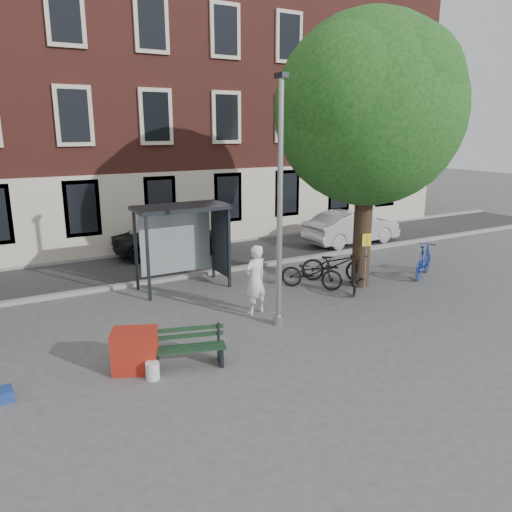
{
  "coord_description": "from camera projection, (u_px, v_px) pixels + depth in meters",
  "views": [
    {
      "loc": [
        -6.39,
        -10.13,
        4.91
      ],
      "look_at": [
        0.29,
        1.68,
        1.4
      ],
      "focal_mm": 35.0,
      "sensor_mm": 36.0,
      "label": 1
    }
  ],
  "objects": [
    {
      "name": "ground",
      "position": [
        278.0,
        324.0,
        12.81
      ],
      "size": [
        90.0,
        90.0,
        0.0
      ],
      "primitive_type": "plane",
      "color": "#4C4C4F",
      "rests_on": "ground"
    },
    {
      "name": "road",
      "position": [
        180.0,
        262.0,
        18.71
      ],
      "size": [
        40.0,
        4.0,
        0.01
      ],
      "primitive_type": "cube",
      "color": "#28282B",
      "rests_on": "ground"
    },
    {
      "name": "curb_near",
      "position": [
        201.0,
        274.0,
        17.01
      ],
      "size": [
        40.0,
        0.25,
        0.12
      ],
      "primitive_type": "cube",
      "color": "gray",
      "rests_on": "ground"
    },
    {
      "name": "curb_far",
      "position": [
        162.0,
        250.0,
        20.38
      ],
      "size": [
        40.0,
        0.25,
        0.12
      ],
      "primitive_type": "cube",
      "color": "gray",
      "rests_on": "ground"
    },
    {
      "name": "building_row",
      "position": [
        124.0,
        78.0,
        22.02
      ],
      "size": [
        30.0,
        8.0,
        14.0
      ],
      "primitive_type": "cube",
      "color": "brown",
      "rests_on": "ground"
    },
    {
      "name": "lamppost",
      "position": [
        280.0,
        217.0,
        12.12
      ],
      "size": [
        0.28,
        0.35,
        6.11
      ],
      "color": "#9EA0A3",
      "rests_on": "ground"
    },
    {
      "name": "tree_right",
      "position": [
        372.0,
        102.0,
        14.49
      ],
      "size": [
        5.76,
        5.6,
        8.2
      ],
      "color": "black",
      "rests_on": "ground"
    },
    {
      "name": "bus_shelter",
      "position": [
        193.0,
        226.0,
        15.5
      ],
      "size": [
        2.85,
        1.45,
        2.62
      ],
      "color": "#1E2328",
      "rests_on": "ground"
    },
    {
      "name": "painter",
      "position": [
        255.0,
        280.0,
        13.36
      ],
      "size": [
        0.78,
        0.6,
        1.9
      ],
      "primitive_type": "imported",
      "rotation": [
        0.0,
        0.0,
        3.37
      ],
      "color": "white",
      "rests_on": "ground"
    },
    {
      "name": "bench",
      "position": [
        189.0,
        349.0,
        10.53
      ],
      "size": [
        1.61,
        0.9,
        0.79
      ],
      "rotation": [
        0.0,
        0.0,
        -0.29
      ],
      "color": "#1E2328",
      "rests_on": "ground"
    },
    {
      "name": "bike_a",
      "position": [
        335.0,
        264.0,
        16.29
      ],
      "size": [
        2.21,
        1.87,
        1.14
      ],
      "primitive_type": "imported",
      "rotation": [
        0.0,
        0.0,
        0.95
      ],
      "color": "black",
      "rests_on": "ground"
    },
    {
      "name": "bike_b",
      "position": [
        424.0,
        260.0,
        16.76
      ],
      "size": [
        1.92,
        1.38,
        1.14
      ],
      "primitive_type": "imported",
      "rotation": [
        0.0,
        0.0,
        2.07
      ],
      "color": "navy",
      "rests_on": "ground"
    },
    {
      "name": "bike_c",
      "position": [
        312.0,
        273.0,
        15.56
      ],
      "size": [
        1.81,
        1.88,
        1.02
      ],
      "primitive_type": "imported",
      "rotation": [
        0.0,
        0.0,
        0.74
      ],
      "color": "black",
      "rests_on": "ground"
    },
    {
      "name": "bike_d",
      "position": [
        357.0,
        274.0,
        15.29
      ],
      "size": [
        1.69,
        1.65,
        1.11
      ],
      "primitive_type": "imported",
      "rotation": [
        0.0,
        0.0,
        2.33
      ],
      "color": "black",
      "rests_on": "ground"
    },
    {
      "name": "car_dark",
      "position": [
        171.0,
        238.0,
        19.83
      ],
      "size": [
        4.65,
        2.28,
        1.27
      ],
      "primitive_type": "imported",
      "rotation": [
        0.0,
        0.0,
        1.53
      ],
      "color": "black",
      "rests_on": "ground"
    },
    {
      "name": "car_silver",
      "position": [
        352.0,
        227.0,
        21.55
      ],
      "size": [
        4.42,
        1.67,
        1.44
      ],
      "primitive_type": "imported",
      "rotation": [
        0.0,
        0.0,
        1.6
      ],
      "color": "#B7BAC0",
      "rests_on": "ground"
    },
    {
      "name": "red_stand",
      "position": [
        135.0,
        351.0,
        10.27
      ],
      "size": [
        1.07,
        0.92,
        0.9
      ],
      "primitive_type": "cube",
      "rotation": [
        0.0,
        0.0,
        -0.43
      ],
      "color": "maroon",
      "rests_on": "ground"
    },
    {
      "name": "bucket_a",
      "position": [
        153.0,
        371.0,
        9.99
      ],
      "size": [
        0.3,
        0.3,
        0.36
      ],
      "primitive_type": "cylinder",
      "rotation": [
        0.0,
        0.0,
        0.07
      ],
      "color": "silver",
      "rests_on": "ground"
    },
    {
      "name": "bucket_b",
      "position": [
        125.0,
        349.0,
        10.97
      ],
      "size": [
        0.34,
        0.34,
        0.36
      ],
      "primitive_type": "cylinder",
      "rotation": [
        0.0,
        0.0,
        -0.23
      ],
      "color": "silver",
      "rests_on": "ground"
    },
    {
      "name": "notice_sign",
      "position": [
        366.0,
        250.0,
        15.43
      ],
      "size": [
        0.3,
        0.1,
        1.74
      ],
      "rotation": [
        0.0,
        0.0,
        -0.24
      ],
      "color": "#9EA0A3",
      "rests_on": "ground"
    }
  ]
}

